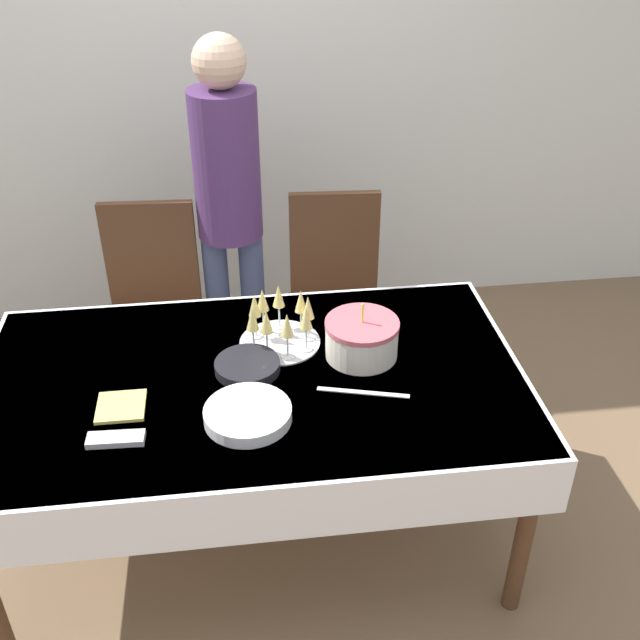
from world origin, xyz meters
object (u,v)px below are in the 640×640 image
dining_chair_far_right (336,292)px  plate_stack_dessert (247,366)px  dining_chair_far_left (153,304)px  champagne_tray (280,319)px  person_standing (228,193)px  birthday_cake (362,339)px  plate_stack_main (248,414)px

dining_chair_far_right → plate_stack_dessert: 0.94m
dining_chair_far_left → plate_stack_dessert: (0.39, -0.81, 0.22)m
champagne_tray → plate_stack_dessert: 0.21m
dining_chair_far_left → plate_stack_dessert: 0.92m
person_standing → dining_chair_far_right: bearing=-15.0°
birthday_cake → plate_stack_dessert: bearing=-174.2°
dining_chair_far_left → plate_stack_main: bearing=-70.6°
person_standing → birthday_cake: bearing=-64.6°
champagne_tray → person_standing: size_ratio=0.18×
plate_stack_main → plate_stack_dessert: bearing=87.7°
plate_stack_main → person_standing: (-0.02, 1.18, 0.23)m
dining_chair_far_left → plate_stack_main: 1.15m
dining_chair_far_right → birthday_cake: dining_chair_far_right is taller
dining_chair_far_right → plate_stack_main: 1.17m
dining_chair_far_left → plate_stack_dessert: bearing=-64.5°
champagne_tray → person_standing: bearing=100.9°
dining_chair_far_left → birthday_cake: (0.78, -0.77, 0.27)m
dining_chair_far_left → plate_stack_dessert: size_ratio=4.37×
dining_chair_far_left → birthday_cake: 1.13m
birthday_cake → person_standing: person_standing is taller
plate_stack_dessert → birthday_cake: bearing=5.8°
champagne_tray → person_standing: (-0.15, 0.78, 0.15)m
birthday_cake → dining_chair_far_right: bearing=88.0°
plate_stack_main → plate_stack_dessert: (0.01, 0.26, -0.00)m
birthday_cake → plate_stack_main: size_ratio=0.94×
person_standing → plate_stack_dessert: bearing=-88.4°
dining_chair_far_right → birthday_cake: 0.81m
plate_stack_main → champagne_tray: bearing=71.8°
champagne_tray → plate_stack_main: champagne_tray is taller
birthday_cake → person_standing: size_ratio=0.16×
champagne_tray → dining_chair_far_right: bearing=65.6°
plate_stack_dessert → dining_chair_far_right: bearing=62.4°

